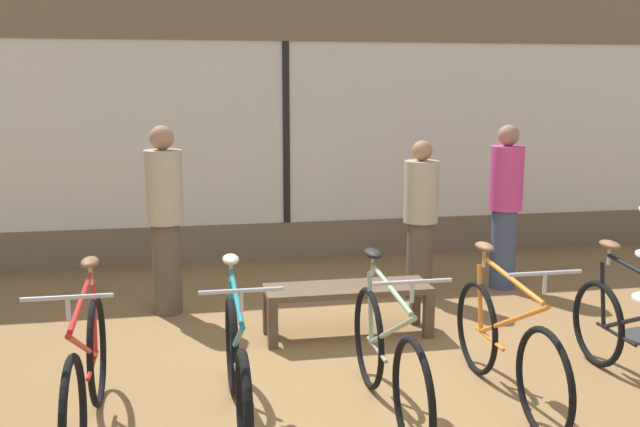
# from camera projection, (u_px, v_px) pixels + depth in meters

# --- Properties ---
(ground_plane) EXTENTS (24.00, 24.00, 0.00)m
(ground_plane) POSITION_uv_depth(u_px,v_px,m) (371.00, 399.00, 4.85)
(ground_plane) COLOR olive
(shop_back_wall) EXTENTS (12.00, 0.08, 3.20)m
(shop_back_wall) POSITION_uv_depth(u_px,v_px,m) (286.00, 124.00, 8.46)
(shop_back_wall) COLOR #7A664C
(shop_back_wall) RESTS_ON ground_plane
(bicycle_far_left) EXTENTS (0.46, 1.78, 1.05)m
(bicycle_far_left) POSITION_uv_depth(u_px,v_px,m) (87.00, 376.00, 4.24)
(bicycle_far_left) COLOR black
(bicycle_far_left) RESTS_ON ground_plane
(bicycle_left) EXTENTS (0.46, 1.70, 1.02)m
(bicycle_left) POSITION_uv_depth(u_px,v_px,m) (237.00, 368.00, 4.43)
(bicycle_left) COLOR black
(bicycle_left) RESTS_ON ground_plane
(bicycle_center) EXTENTS (0.46, 1.71, 1.04)m
(bicycle_center) POSITION_uv_depth(u_px,v_px,m) (388.00, 358.00, 4.53)
(bicycle_center) COLOR black
(bicycle_center) RESTS_ON ground_plane
(bicycle_right) EXTENTS (0.46, 1.71, 1.03)m
(bicycle_right) POSITION_uv_depth(u_px,v_px,m) (506.00, 346.00, 4.77)
(bicycle_right) COLOR black
(bicycle_right) RESTS_ON ground_plane
(bicycle_far_right) EXTENTS (0.46, 1.71, 1.01)m
(bicycle_far_right) POSITION_uv_depth(u_px,v_px,m) (640.00, 341.00, 4.89)
(bicycle_far_right) COLOR black
(bicycle_far_right) RESTS_ON ground_plane
(display_bench) EXTENTS (1.40, 0.44, 0.44)m
(display_bench) POSITION_uv_depth(u_px,v_px,m) (347.00, 295.00, 6.02)
(display_bench) COLOR brown
(display_bench) RESTS_ON ground_plane
(customer_near_rack) EXTENTS (0.48, 0.48, 1.70)m
(customer_near_rack) POSITION_uv_depth(u_px,v_px,m) (505.00, 203.00, 7.34)
(customer_near_rack) COLOR #424C6B
(customer_near_rack) RESTS_ON ground_plane
(customer_by_window) EXTENTS (0.48, 0.48, 1.75)m
(customer_by_window) POSITION_uv_depth(u_px,v_px,m) (165.00, 216.00, 6.51)
(customer_by_window) COLOR brown
(customer_by_window) RESTS_ON ground_plane
(customer_mid_floor) EXTENTS (0.44, 0.44, 1.57)m
(customer_mid_floor) POSITION_uv_depth(u_px,v_px,m) (421.00, 217.00, 7.02)
(customer_mid_floor) COLOR brown
(customer_mid_floor) RESTS_ON ground_plane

